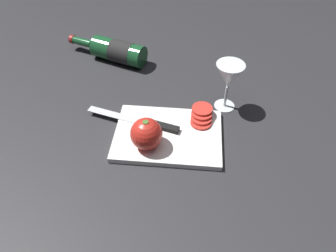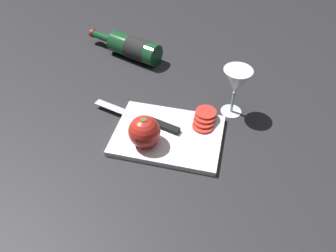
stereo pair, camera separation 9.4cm
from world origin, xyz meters
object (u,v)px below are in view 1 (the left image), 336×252
whole_tomato (146,134)px  knife (151,124)px  wine_bottle (117,51)px  wine_glass (229,77)px  tomato_slice_stack_near (202,116)px

whole_tomato → knife: size_ratio=0.31×
wine_bottle → knife: bearing=116.3°
wine_glass → tomato_slice_stack_near: 0.14m
knife → tomato_slice_stack_near: tomato_slice_stack_near is taller
tomato_slice_stack_near → wine_bottle: bearing=-44.2°
wine_glass → whole_tomato: (0.23, 0.21, -0.05)m
tomato_slice_stack_near → knife: bearing=15.2°
tomato_slice_stack_near → wine_glass: bearing=-130.3°
wine_bottle → tomato_slice_stack_near: bearing=135.8°
wine_glass → whole_tomato: wine_glass is taller
wine_bottle → tomato_slice_stack_near: (-0.33, 0.32, -0.01)m
wine_glass → tomato_slice_stack_near: (0.08, 0.09, -0.08)m
wine_bottle → whole_tomato: size_ratio=3.53×
whole_tomato → knife: 0.09m
wine_bottle → knife: size_ratio=1.09×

